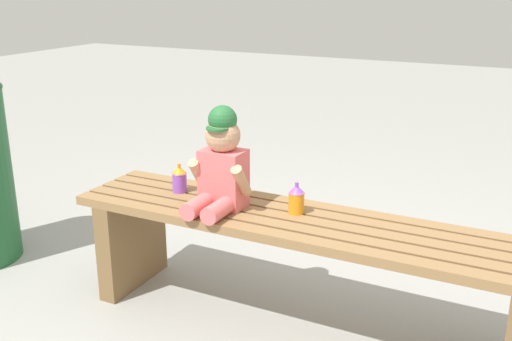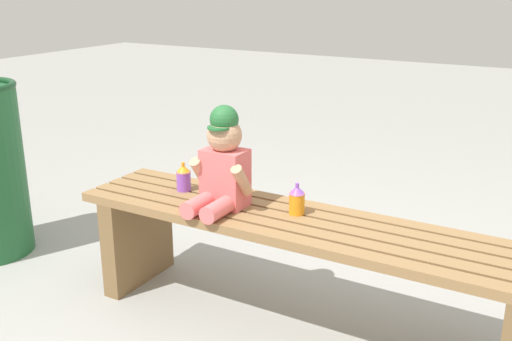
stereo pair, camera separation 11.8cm
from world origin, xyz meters
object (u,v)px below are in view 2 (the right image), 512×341
object	(u,v)px
sippy_cup_left	(184,177)
sippy_cup_right	(297,200)
park_bench	(298,254)
child_figure	(222,164)

from	to	relation	value
sippy_cup_left	sippy_cup_right	distance (m)	0.53
park_bench	sippy_cup_left	xyz separation A→B (m)	(-0.56, 0.04, 0.20)
child_figure	sippy_cup_right	distance (m)	0.32
child_figure	sippy_cup_right	size ratio (longest dim) A/B	3.26
sippy_cup_right	sippy_cup_left	bearing A→B (deg)	180.00
park_bench	sippy_cup_right	distance (m)	0.21
sippy_cup_left	sippy_cup_right	xyz separation A→B (m)	(0.53, 0.00, 0.00)
child_figure	sippy_cup_left	world-z (taller)	child_figure
child_figure	sippy_cup_right	xyz separation A→B (m)	(0.28, 0.08, -0.12)
park_bench	sippy_cup_right	world-z (taller)	sippy_cup_right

